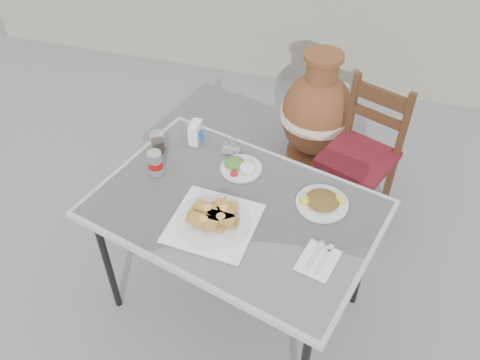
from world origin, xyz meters
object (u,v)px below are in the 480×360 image
(napkin_holder, at_px, (195,132))
(condiment_caddy, at_px, (231,148))
(terracotta_urn, at_px, (317,115))
(cola_glass, at_px, (158,143))
(pide_plate, at_px, (213,218))
(cafe_table, at_px, (235,214))
(chair, at_px, (361,153))
(salad_chopped_plate, at_px, (322,201))
(soda_can, at_px, (155,163))
(salad_rice_plate, at_px, (241,166))

(napkin_holder, height_order, condiment_caddy, napkin_holder)
(terracotta_urn, bearing_deg, cola_glass, -122.51)
(pide_plate, bearing_deg, terracotta_urn, 80.42)
(cafe_table, height_order, pide_plate, pide_plate)
(chair, bearing_deg, terracotta_urn, 152.18)
(salad_chopped_plate, bearing_deg, soda_can, -179.03)
(salad_chopped_plate, bearing_deg, condiment_caddy, 154.41)
(soda_can, relative_size, cola_glass, 1.17)
(salad_rice_plate, bearing_deg, salad_chopped_plate, -16.67)
(cola_glass, height_order, napkin_holder, napkin_holder)
(napkin_holder, bearing_deg, pide_plate, -64.27)
(napkin_holder, xyz_separation_m, chair, (0.82, 0.51, -0.36))
(salad_chopped_plate, distance_m, condiment_caddy, 0.54)
(soda_can, height_order, condiment_caddy, soda_can)
(salad_chopped_plate, distance_m, napkin_holder, 0.73)
(napkin_holder, relative_size, terracotta_urn, 0.13)
(salad_chopped_plate, height_order, napkin_holder, napkin_holder)
(pide_plate, relative_size, terracotta_urn, 0.46)
(pide_plate, distance_m, soda_can, 0.42)
(salad_rice_plate, xyz_separation_m, napkin_holder, (-0.27, 0.14, 0.04))
(salad_rice_plate, xyz_separation_m, condiment_caddy, (-0.08, 0.11, 0.00))
(condiment_caddy, bearing_deg, pide_plate, -81.87)
(cafe_table, xyz_separation_m, napkin_holder, (-0.32, 0.38, 0.11))
(chair, distance_m, terracotta_urn, 0.51)
(cafe_table, distance_m, salad_chopped_plate, 0.39)
(cola_glass, bearing_deg, terracotta_urn, 57.49)
(salad_chopped_plate, relative_size, cola_glass, 2.23)
(cola_glass, relative_size, chair, 0.12)
(condiment_caddy, bearing_deg, cafe_table, -70.10)
(condiment_caddy, relative_size, chair, 0.11)
(salad_chopped_plate, height_order, condiment_caddy, condiment_caddy)
(napkin_holder, xyz_separation_m, condiment_caddy, (0.19, -0.03, -0.03))
(pide_plate, xyz_separation_m, napkin_holder, (-0.26, 0.50, 0.02))
(salad_rice_plate, height_order, cola_glass, cola_glass)
(condiment_caddy, bearing_deg, salad_chopped_plate, -25.59)
(chair, bearing_deg, cafe_table, -97.24)
(salad_rice_plate, bearing_deg, soda_can, -159.99)
(chair, bearing_deg, cola_glass, -124.93)
(salad_rice_plate, relative_size, soda_can, 1.62)
(soda_can, distance_m, cola_glass, 0.17)
(condiment_caddy, relative_size, terracotta_urn, 0.11)
(pide_plate, distance_m, cola_glass, 0.56)
(salad_rice_plate, bearing_deg, cafe_table, -79.47)
(condiment_caddy, bearing_deg, soda_can, -139.28)
(salad_rice_plate, bearing_deg, terracotta_urn, 77.98)
(salad_chopped_plate, relative_size, soda_can, 1.90)
(cafe_table, distance_m, terracotta_urn, 1.32)
(soda_can, xyz_separation_m, chair, (0.92, 0.79, -0.36))
(terracotta_urn, bearing_deg, chair, -49.89)
(salad_chopped_plate, xyz_separation_m, terracotta_urn, (-0.19, 1.16, -0.38))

